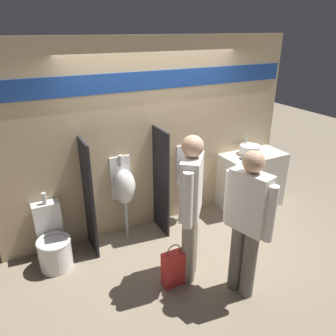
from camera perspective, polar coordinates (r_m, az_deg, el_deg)
ground_plane at (r=4.76m, az=0.96°, el=-12.41°), size 16.00×16.00×0.00m
display_wall at (r=4.62m, az=-2.46°, el=5.45°), size 4.37×0.07×2.70m
sink_counter at (r=5.58m, az=14.30°, el=-2.06°), size 1.03×0.53×0.92m
sink_basin at (r=5.38m, az=14.07°, el=3.14°), size 0.32×0.32×0.28m
cell_phone at (r=5.13m, az=12.97°, el=1.47°), size 0.07×0.14×0.01m
divider_near_counter at (r=4.31m, az=-13.65°, el=-5.15°), size 0.03×0.47×1.55m
divider_mid at (r=4.61m, az=-1.23°, el=-2.47°), size 0.03×0.47×1.55m
urinal_near_counter at (r=4.51m, az=-7.63°, el=-3.20°), size 0.30×0.31×1.21m
urinal_far at (r=4.91m, az=3.71°, el=-0.74°), size 0.30×0.31×1.21m
toilet at (r=4.43m, az=-19.37°, el=-12.37°), size 0.42×0.58×0.92m
person_in_vest at (r=3.54m, az=13.62°, el=-8.75°), size 0.30×0.58×1.70m
person_with_lanyard at (r=3.64m, az=4.01°, el=-6.34°), size 0.44×0.51×1.78m
shopping_bag at (r=3.96m, az=1.00°, el=-17.09°), size 0.27×0.15×0.55m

